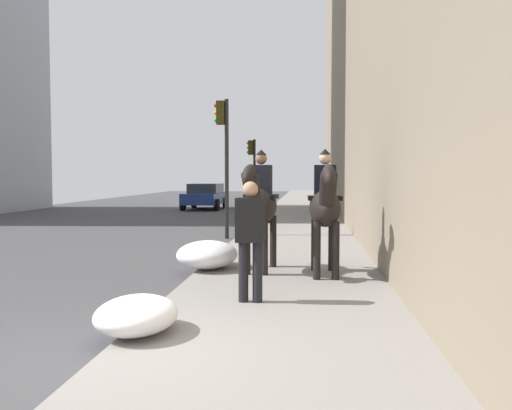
{
  "coord_description": "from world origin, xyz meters",
  "views": [
    {
      "loc": [
        -5.33,
        -2.07,
        1.9
      ],
      "look_at": [
        4.0,
        -1.2,
        1.4
      ],
      "focal_mm": 38.76,
      "sensor_mm": 36.0,
      "label": 1
    }
  ],
  "objects_px": {
    "traffic_light_near_curb": "(224,146)",
    "traffic_light_far_curb": "(253,164)",
    "mounted_horse_far": "(325,206)",
    "pedestrian_greeting": "(250,233)",
    "car_mid_lane": "(205,196)",
    "mounted_horse_near": "(260,204)"
  },
  "relations": [
    {
      "from": "mounted_horse_far",
      "to": "pedestrian_greeting",
      "type": "distance_m",
      "value": 2.44
    },
    {
      "from": "mounted_horse_far",
      "to": "traffic_light_near_curb",
      "type": "relative_size",
      "value": 0.54
    },
    {
      "from": "pedestrian_greeting",
      "to": "car_mid_lane",
      "type": "xyz_separation_m",
      "value": [
        22.85,
        4.94,
        -0.33
      ]
    },
    {
      "from": "mounted_horse_near",
      "to": "pedestrian_greeting",
      "type": "height_order",
      "value": "mounted_horse_near"
    },
    {
      "from": "traffic_light_near_curb",
      "to": "traffic_light_far_curb",
      "type": "xyz_separation_m",
      "value": [
        10.47,
        0.19,
        -0.32
      ]
    },
    {
      "from": "mounted_horse_far",
      "to": "car_mid_lane",
      "type": "bearing_deg",
      "value": -165.49
    },
    {
      "from": "traffic_light_far_curb",
      "to": "pedestrian_greeting",
      "type": "bearing_deg",
      "value": -174.37
    },
    {
      "from": "car_mid_lane",
      "to": "traffic_light_near_curb",
      "type": "distance_m",
      "value": 14.65
    },
    {
      "from": "pedestrian_greeting",
      "to": "traffic_light_far_curb",
      "type": "relative_size",
      "value": 0.47
    },
    {
      "from": "mounted_horse_far",
      "to": "pedestrian_greeting",
      "type": "bearing_deg",
      "value": -28.92
    },
    {
      "from": "mounted_horse_near",
      "to": "pedestrian_greeting",
      "type": "bearing_deg",
      "value": 8.48
    },
    {
      "from": "traffic_light_near_curb",
      "to": "traffic_light_far_curb",
      "type": "height_order",
      "value": "traffic_light_near_curb"
    },
    {
      "from": "traffic_light_near_curb",
      "to": "car_mid_lane",
      "type": "bearing_deg",
      "value": 12.87
    },
    {
      "from": "mounted_horse_near",
      "to": "traffic_light_near_curb",
      "type": "height_order",
      "value": "traffic_light_near_curb"
    },
    {
      "from": "car_mid_lane",
      "to": "mounted_horse_near",
      "type": "bearing_deg",
      "value": 15.81
    },
    {
      "from": "traffic_light_near_curb",
      "to": "traffic_light_far_curb",
      "type": "distance_m",
      "value": 10.47
    },
    {
      "from": "mounted_horse_near",
      "to": "pedestrian_greeting",
      "type": "xyz_separation_m",
      "value": [
        -2.51,
        -0.09,
        -0.27
      ]
    },
    {
      "from": "mounted_horse_near",
      "to": "traffic_light_far_curb",
      "type": "xyz_separation_m",
      "value": [
        16.66,
        1.8,
        1.09
      ]
    },
    {
      "from": "car_mid_lane",
      "to": "traffic_light_near_curb",
      "type": "xyz_separation_m",
      "value": [
        -14.15,
        -3.23,
        2.01
      ]
    },
    {
      "from": "traffic_light_near_curb",
      "to": "traffic_light_far_curb",
      "type": "relative_size",
      "value": 1.14
    },
    {
      "from": "mounted_horse_near",
      "to": "pedestrian_greeting",
      "type": "distance_m",
      "value": 2.52
    },
    {
      "from": "car_mid_lane",
      "to": "traffic_light_far_curb",
      "type": "bearing_deg",
      "value": 41.99
    }
  ]
}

